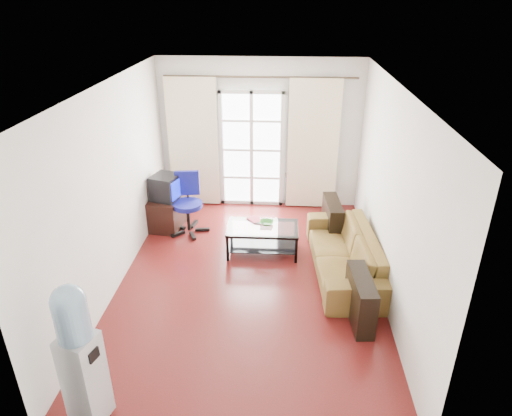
{
  "coord_description": "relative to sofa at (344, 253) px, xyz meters",
  "views": [
    {
      "loc": [
        0.44,
        -5.34,
        3.73
      ],
      "look_at": [
        0.07,
        0.35,
        0.97
      ],
      "focal_mm": 32.0,
      "sensor_mm": 36.0,
      "label": 1
    }
  ],
  "objects": [
    {
      "name": "french_door",
      "position": [
        -1.49,
        2.22,
        0.76
      ],
      "size": [
        1.16,
        0.06,
        2.15
      ],
      "color": "white",
      "rests_on": "wall_back"
    },
    {
      "name": "coffee_table",
      "position": [
        -1.2,
        0.46,
        -0.03
      ],
      "size": [
        1.09,
        0.63,
        0.44
      ],
      "rotation": [
        0.0,
        0.0,
        0.01
      ],
      "color": "silver",
      "rests_on": "floor"
    },
    {
      "name": "remote",
      "position": [
        -1.26,
        0.56,
        0.14
      ],
      "size": [
        0.16,
        0.07,
        0.02
      ],
      "primitive_type": "cube",
      "rotation": [
        0.0,
        0.0,
        -0.16
      ],
      "color": "black",
      "rests_on": "coffee_table"
    },
    {
      "name": "crt_tv",
      "position": [
        -2.86,
        1.2,
        0.43
      ],
      "size": [
        0.54,
        0.55,
        0.41
      ],
      "rotation": [
        0.0,
        0.0,
        -0.29
      ],
      "color": "black",
      "rests_on": "tv_stand"
    },
    {
      "name": "wall_back",
      "position": [
        -1.34,
        2.27,
        1.04
      ],
      "size": [
        3.6,
        0.02,
        2.7
      ],
      "primitive_type": "cube",
      "color": "white",
      "rests_on": "floor"
    },
    {
      "name": "task_chair",
      "position": [
        -2.47,
        1.07,
        -0.01
      ],
      "size": [
        0.78,
        0.78,
        1.01
      ],
      "rotation": [
        0.0,
        0.0,
        0.13
      ],
      "color": "black",
      "rests_on": "floor"
    },
    {
      "name": "book",
      "position": [
        -1.39,
        0.62,
        0.14
      ],
      "size": [
        0.39,
        0.39,
        0.02
      ],
      "primitive_type": "imported",
      "rotation": [
        0.0,
        0.0,
        0.71
      ],
      "color": "maroon",
      "rests_on": "coffee_table"
    },
    {
      "name": "floor",
      "position": [
        -1.34,
        -0.33,
        -0.31
      ],
      "size": [
        5.2,
        5.2,
        0.0
      ],
      "primitive_type": "plane",
      "color": "maroon",
      "rests_on": "ground"
    },
    {
      "name": "water_cooler",
      "position": [
        -2.68,
        -2.68,
        0.48
      ],
      "size": [
        0.38,
        0.38,
        1.51
      ],
      "rotation": [
        0.0,
        0.0,
        -0.29
      ],
      "color": "#BBBDC2",
      "rests_on": "floor"
    },
    {
      "name": "tv_stand",
      "position": [
        -2.87,
        1.23,
        -0.04
      ],
      "size": [
        0.58,
        0.79,
        0.54
      ],
      "primitive_type": "cube",
      "rotation": [
        0.0,
        0.0,
        -0.13
      ],
      "color": "black",
      "rests_on": "floor"
    },
    {
      "name": "wall_left",
      "position": [
        -3.14,
        -0.33,
        1.04
      ],
      "size": [
        0.02,
        5.2,
        2.7
      ],
      "primitive_type": "cube",
      "color": "white",
      "rests_on": "floor"
    },
    {
      "name": "wall_right",
      "position": [
        0.46,
        -0.33,
        1.04
      ],
      "size": [
        0.02,
        5.2,
        2.7
      ],
      "primitive_type": "cube",
      "color": "white",
      "rests_on": "floor"
    },
    {
      "name": "sofa",
      "position": [
        0.0,
        0.0,
        0.0
      ],
      "size": [
        2.25,
        1.15,
        0.62
      ],
      "primitive_type": "imported",
      "rotation": [
        0.0,
        0.0,
        -1.5
      ],
      "color": "olive",
      "rests_on": "floor"
    },
    {
      "name": "curtain_left",
      "position": [
        -2.54,
        2.15,
        0.89
      ],
      "size": [
        0.9,
        0.07,
        2.35
      ],
      "primitive_type": "cube",
      "color": "#FFF5CD",
      "rests_on": "curtain_rod"
    },
    {
      "name": "wall_front",
      "position": [
        -1.34,
        -2.93,
        1.04
      ],
      "size": [
        3.6,
        0.02,
        2.7
      ],
      "primitive_type": "cube",
      "color": "white",
      "rests_on": "floor"
    },
    {
      "name": "radiator",
      "position": [
        -0.54,
        2.17,
        0.02
      ],
      "size": [
        0.64,
        0.12,
        0.64
      ],
      "primitive_type": "cube",
      "color": "gray",
      "rests_on": "floor"
    },
    {
      "name": "bowl",
      "position": [
        -1.14,
        0.55,
        0.16
      ],
      "size": [
        0.25,
        0.25,
        0.05
      ],
      "primitive_type": "imported",
      "rotation": [
        0.0,
        0.0,
        -0.09
      ],
      "color": "#328A45",
      "rests_on": "coffee_table"
    },
    {
      "name": "curtain_right",
      "position": [
        -0.39,
        2.15,
        0.89
      ],
      "size": [
        0.9,
        0.07,
        2.35
      ],
      "primitive_type": "cube",
      "color": "#FFF5CD",
      "rests_on": "curtain_rod"
    },
    {
      "name": "curtain_rod",
      "position": [
        -1.34,
        2.17,
        2.07
      ],
      "size": [
        3.3,
        0.04,
        0.04
      ],
      "primitive_type": "cylinder",
      "rotation": [
        0.0,
        1.57,
        0.0
      ],
      "color": "#4C3F2D",
      "rests_on": "wall_back"
    },
    {
      "name": "ceiling",
      "position": [
        -1.34,
        -0.33,
        2.39
      ],
      "size": [
        5.2,
        5.2,
        0.0
      ],
      "primitive_type": "plane",
      "rotation": [
        3.14,
        0.0,
        0.0
      ],
      "color": "white",
      "rests_on": "wall_back"
    }
  ]
}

